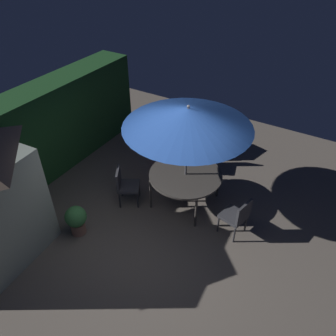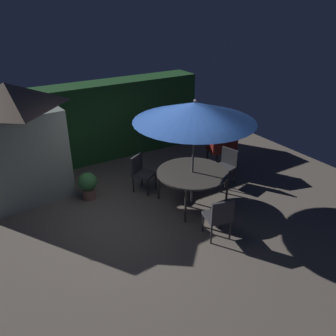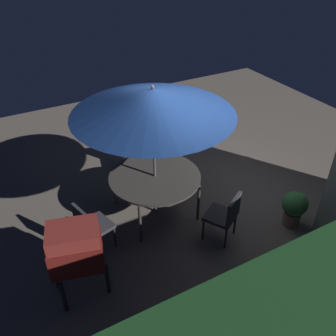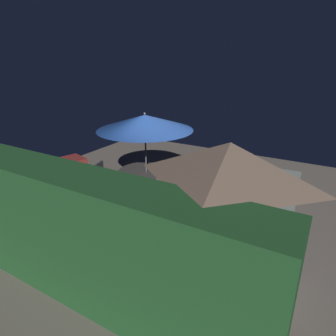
{
  "view_description": "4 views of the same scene",
  "coord_description": "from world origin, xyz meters",
  "px_view_note": "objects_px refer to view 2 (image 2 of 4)",
  "views": [
    {
      "loc": [
        -3.95,
        -2.6,
        5.21
      ],
      "look_at": [
        0.76,
        0.22,
        1.03
      ],
      "focal_mm": 35.27,
      "sensor_mm": 36.0,
      "label": 1
    },
    {
      "loc": [
        -3.09,
        -5.66,
        4.3
      ],
      "look_at": [
        0.21,
        -0.35,
        1.23
      ],
      "focal_mm": 37.48,
      "sensor_mm": 36.0,
      "label": 2
    },
    {
      "loc": [
        3.25,
        4.47,
        4.4
      ],
      "look_at": [
        0.85,
        0.08,
        0.98
      ],
      "focal_mm": 38.54,
      "sensor_mm": 36.0,
      "label": 3
    },
    {
      "loc": [
        -3.37,
        6.27,
        3.78
      ],
      "look_at": [
        0.51,
        -0.38,
        0.88
      ],
      "focal_mm": 31.51,
      "sensor_mm": 36.0,
      "label": 4
    }
  ],
  "objects_px": {
    "garden_shed": "(15,141)",
    "patio_table": "(192,174)",
    "chair_toward_hedge": "(226,164)",
    "patio_umbrella": "(195,112)",
    "chair_near_shed": "(141,171)",
    "potted_plant_by_shed": "(88,184)",
    "bbq_grill": "(222,140)",
    "chair_far_side": "(219,216)"
  },
  "relations": [
    {
      "from": "chair_far_side",
      "to": "potted_plant_by_shed",
      "type": "bearing_deg",
      "value": 120.21
    },
    {
      "from": "garden_shed",
      "to": "chair_toward_hedge",
      "type": "bearing_deg",
      "value": -25.6
    },
    {
      "from": "patio_table",
      "to": "potted_plant_by_shed",
      "type": "bearing_deg",
      "value": 143.59
    },
    {
      "from": "chair_toward_hedge",
      "to": "potted_plant_by_shed",
      "type": "xyz_separation_m",
      "value": [
        -3.24,
        1.08,
        -0.14
      ]
    },
    {
      "from": "bbq_grill",
      "to": "garden_shed",
      "type": "bearing_deg",
      "value": 163.3
    },
    {
      "from": "bbq_grill",
      "to": "chair_far_side",
      "type": "xyz_separation_m",
      "value": [
        -2.02,
        -2.38,
        -0.33
      ]
    },
    {
      "from": "patio_table",
      "to": "patio_umbrella",
      "type": "bearing_deg",
      "value": -150.64
    },
    {
      "from": "patio_table",
      "to": "bbq_grill",
      "type": "height_order",
      "value": "bbq_grill"
    },
    {
      "from": "patio_table",
      "to": "patio_umbrella",
      "type": "height_order",
      "value": "patio_umbrella"
    },
    {
      "from": "patio_umbrella",
      "to": "chair_near_shed",
      "type": "bearing_deg",
      "value": 120.9
    },
    {
      "from": "garden_shed",
      "to": "patio_umbrella",
      "type": "relative_size",
      "value": 1.04
    },
    {
      "from": "garden_shed",
      "to": "patio_table",
      "type": "distance_m",
      "value": 4.07
    },
    {
      "from": "bbq_grill",
      "to": "potted_plant_by_shed",
      "type": "xyz_separation_m",
      "value": [
        -3.64,
        0.4,
        -0.47
      ]
    },
    {
      "from": "garden_shed",
      "to": "patio_table",
      "type": "bearing_deg",
      "value": -38.16
    },
    {
      "from": "garden_shed",
      "to": "patio_umbrella",
      "type": "xyz_separation_m",
      "value": [
        3.16,
        -2.48,
        0.81
      ]
    },
    {
      "from": "garden_shed",
      "to": "chair_far_side",
      "type": "bearing_deg",
      "value": -53.47
    },
    {
      "from": "chair_near_shed",
      "to": "patio_table",
      "type": "bearing_deg",
      "value": -59.1
    },
    {
      "from": "patio_table",
      "to": "chair_toward_hedge",
      "type": "distance_m",
      "value": 1.36
    },
    {
      "from": "patio_umbrella",
      "to": "potted_plant_by_shed",
      "type": "bearing_deg",
      "value": 143.59
    },
    {
      "from": "patio_umbrella",
      "to": "bbq_grill",
      "type": "distance_m",
      "value": 2.38
    },
    {
      "from": "garden_shed",
      "to": "chair_near_shed",
      "type": "height_order",
      "value": "garden_shed"
    },
    {
      "from": "chair_near_shed",
      "to": "potted_plant_by_shed",
      "type": "distance_m",
      "value": 1.29
    },
    {
      "from": "patio_table",
      "to": "chair_near_shed",
      "type": "bearing_deg",
      "value": 120.9
    },
    {
      "from": "patio_table",
      "to": "patio_umbrella",
      "type": "xyz_separation_m",
      "value": [
        -0.0,
        -0.0,
        1.42
      ]
    },
    {
      "from": "chair_near_shed",
      "to": "chair_toward_hedge",
      "type": "xyz_separation_m",
      "value": [
        1.99,
        -0.8,
        0.0
      ]
    },
    {
      "from": "bbq_grill",
      "to": "chair_toward_hedge",
      "type": "xyz_separation_m",
      "value": [
        -0.39,
        -0.68,
        -0.33
      ]
    },
    {
      "from": "potted_plant_by_shed",
      "to": "bbq_grill",
      "type": "bearing_deg",
      "value": -6.33
    },
    {
      "from": "chair_near_shed",
      "to": "chair_far_side",
      "type": "distance_m",
      "value": 2.52
    },
    {
      "from": "chair_far_side",
      "to": "potted_plant_by_shed",
      "type": "height_order",
      "value": "chair_far_side"
    },
    {
      "from": "patio_table",
      "to": "potted_plant_by_shed",
      "type": "height_order",
      "value": "patio_table"
    },
    {
      "from": "patio_umbrella",
      "to": "chair_far_side",
      "type": "xyz_separation_m",
      "value": [
        -0.32,
        -1.35,
        -1.65
      ]
    },
    {
      "from": "garden_shed",
      "to": "patio_umbrella",
      "type": "height_order",
      "value": "garden_shed"
    },
    {
      "from": "chair_far_side",
      "to": "potted_plant_by_shed",
      "type": "relative_size",
      "value": 1.35
    },
    {
      "from": "chair_near_shed",
      "to": "patio_umbrella",
      "type": "bearing_deg",
      "value": -59.1
    },
    {
      "from": "patio_table",
      "to": "patio_umbrella",
      "type": "relative_size",
      "value": 0.62
    },
    {
      "from": "chair_far_side",
      "to": "potted_plant_by_shed",
      "type": "distance_m",
      "value": 3.22
    },
    {
      "from": "patio_table",
      "to": "patio_umbrella",
      "type": "distance_m",
      "value": 1.42
    },
    {
      "from": "garden_shed",
      "to": "patio_umbrella",
      "type": "distance_m",
      "value": 4.1
    },
    {
      "from": "patio_table",
      "to": "chair_near_shed",
      "type": "xyz_separation_m",
      "value": [
        -0.69,
        1.15,
        -0.23
      ]
    },
    {
      "from": "garden_shed",
      "to": "patio_table",
      "type": "height_order",
      "value": "garden_shed"
    },
    {
      "from": "patio_table",
      "to": "chair_far_side",
      "type": "relative_size",
      "value": 1.77
    },
    {
      "from": "garden_shed",
      "to": "chair_far_side",
      "type": "xyz_separation_m",
      "value": [
        2.84,
        -3.83,
        -0.84
      ]
    }
  ]
}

